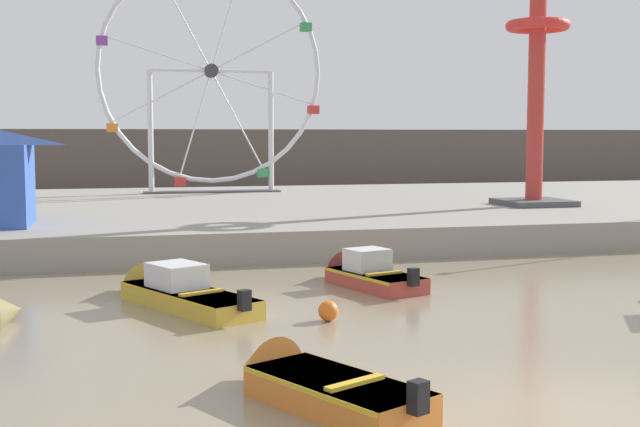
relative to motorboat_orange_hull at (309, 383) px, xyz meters
The scene contains 9 objects.
ground_plane 4.18m from the motorboat_orange_hull, 25.45° to the right, with size 240.00×240.00×0.00m, color gray.
quay_promenade 24.86m from the motorboat_orange_hull, 81.29° to the left, with size 110.00×23.09×1.02m, color gray.
distant_town_skyline 50.92m from the motorboat_orange_hull, 85.76° to the left, with size 140.00×3.00×4.40m, color #564C47.
motorboat_orange_hull is the anchor object (origin of this frame).
motorboat_mustard_yellow 8.13m from the motorboat_orange_hull, 101.03° to the left, with size 3.49×5.38×1.39m.
motorboat_faded_red 9.86m from the motorboat_orange_hull, 68.48° to the left, with size 2.33×3.97×1.39m.
ferris_wheel_white_frame 32.23m from the motorboat_orange_hull, 85.78° to the left, with size 11.51×1.20×11.99m.
drop_tower_red_tower 25.52m from the motorboat_orange_hull, 54.08° to the left, with size 2.80×2.80×11.07m.
mooring_buoy_orange 5.38m from the motorboat_orange_hull, 72.17° to the left, with size 0.44×0.44×0.44m, color orange.
Camera 1 is at (-6.60, -10.23, 3.98)m, focal length 47.10 mm.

